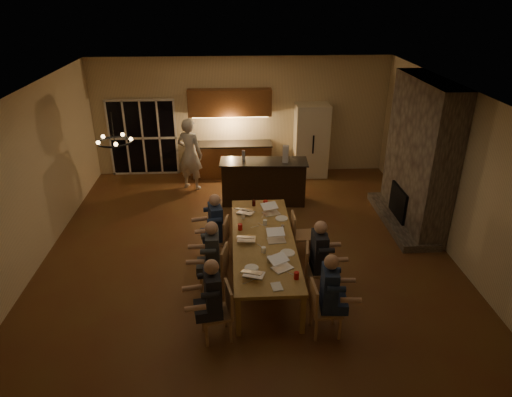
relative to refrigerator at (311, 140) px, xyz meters
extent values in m
plane|color=brown|center=(-1.90, -4.15, -1.00)|extent=(9.00, 9.00, 0.00)
cube|color=beige|center=(-1.90, 0.37, 0.60)|extent=(8.00, 0.04, 3.20)
cube|color=beige|center=(-5.92, -4.15, 0.60)|extent=(0.04, 9.00, 3.20)
cube|color=beige|center=(2.12, -4.15, 0.60)|extent=(0.04, 9.00, 3.20)
cube|color=white|center=(-1.90, -4.15, 2.22)|extent=(8.00, 9.00, 0.04)
cube|color=black|center=(-4.60, 0.32, 0.05)|extent=(1.86, 0.08, 2.10)
cube|color=#6A6153|center=(1.80, -2.95, 0.60)|extent=(0.58, 2.50, 3.20)
cube|color=beige|center=(0.00, 0.00, 0.00)|extent=(0.90, 0.68, 2.00)
cube|color=#A27F40|center=(-1.64, -4.81, -0.62)|extent=(1.10, 3.28, 0.75)
cube|color=black|center=(-1.42, -1.73, -0.46)|extent=(2.12, 0.80, 1.08)
imported|color=silver|center=(-3.24, -0.76, -0.06)|extent=(0.81, 0.70, 1.88)
torus|color=black|center=(-3.92, -5.21, 1.75)|extent=(0.52, 0.52, 0.03)
cylinder|color=white|center=(-1.67, -5.24, -0.20)|extent=(0.08, 0.08, 0.10)
cylinder|color=white|center=(-1.58, -4.26, -0.20)|extent=(0.08, 0.08, 0.10)
cylinder|color=white|center=(-1.98, -3.98, -0.20)|extent=(0.07, 0.07, 0.10)
cylinder|color=red|center=(-1.22, -6.03, -0.19)|extent=(0.08, 0.08, 0.12)
cylinder|color=red|center=(-2.05, -4.43, -0.19)|extent=(0.08, 0.08, 0.12)
cylinder|color=red|center=(-1.51, -3.46, -0.19)|extent=(0.09, 0.09, 0.12)
cylinder|color=#B2B2B7|center=(-1.61, -5.56, -0.19)|extent=(0.07, 0.07, 0.12)
cylinder|color=#3F0F0C|center=(-1.75, -3.43, -0.19)|extent=(0.07, 0.07, 0.12)
cylinder|color=#B2B2B7|center=(-1.27, -4.52, -0.19)|extent=(0.06, 0.06, 0.12)
cylinder|color=white|center=(-1.27, -5.30, -0.24)|extent=(0.25, 0.25, 0.02)
cylinder|color=white|center=(-1.90, -5.71, -0.24)|extent=(0.23, 0.23, 0.02)
cylinder|color=white|center=(-1.24, -4.04, -0.24)|extent=(0.25, 0.25, 0.02)
cube|color=white|center=(-1.54, -6.23, -0.24)|extent=(0.19, 0.24, 0.01)
cylinder|color=#99999E|center=(-1.90, -1.64, 0.20)|extent=(0.08, 0.08, 0.24)
cube|color=silver|center=(-0.92, -1.83, 0.28)|extent=(0.16, 0.16, 0.40)
camera|label=1|loc=(-2.17, -11.84, 3.90)|focal=32.00mm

